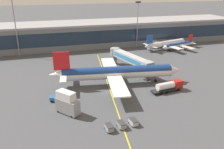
{
  "coord_description": "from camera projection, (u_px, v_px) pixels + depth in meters",
  "views": [
    {
      "loc": [
        -17.31,
        -66.21,
        32.3
      ],
      "look_at": [
        2.51,
        3.24,
        4.5
      ],
      "focal_mm": 37.95,
      "sensor_mm": 36.0,
      "label": 1
    }
  ],
  "objects": [
    {
      "name": "baggage_cart_1",
      "position": [
        121.0,
        125.0,
        56.54
      ],
      "size": [
        1.89,
        2.81,
        1.48
      ],
      "color": "gray",
      "rests_on": "ground_plane"
    },
    {
      "name": "commuter_jet_far",
      "position": [
        179.0,
        45.0,
        124.6
      ],
      "size": [
        23.17,
        18.54,
        6.69
      ],
      "color": "white",
      "rests_on": "ground_plane"
    },
    {
      "name": "baggage_cart_0",
      "position": [
        109.0,
        128.0,
        55.39
      ],
      "size": [
        1.89,
        2.81,
        1.48
      ],
      "color": "gray",
      "rests_on": "ground_plane"
    },
    {
      "name": "jet_bridge",
      "position": [
        129.0,
        58.0,
        92.09
      ],
      "size": [
        9.83,
        24.83,
        6.92
      ],
      "color": "#B2B7BC",
      "rests_on": "ground_plane"
    },
    {
      "name": "main_airliner",
      "position": [
        117.0,
        73.0,
        79.89
      ],
      "size": [
        45.1,
        35.93,
        12.1
      ],
      "color": "white",
      "rests_on": "ground_plane"
    },
    {
      "name": "commuter_jet_near",
      "position": [
        166.0,
        44.0,
        124.6
      ],
      "size": [
        28.88,
        23.02,
        8.37
      ],
      "color": "white",
      "rests_on": "ground_plane"
    },
    {
      "name": "fuel_tanker",
      "position": [
        169.0,
        86.0,
        75.41
      ],
      "size": [
        11.04,
        3.97,
        3.25
      ],
      "color": "#232326",
      "rests_on": "ground_plane"
    },
    {
      "name": "apron_light_mast_1",
      "position": [
        15.0,
        24.0,
        107.86
      ],
      "size": [
        2.8,
        0.5,
        26.48
      ],
      "color": "gray",
      "rests_on": "ground_plane"
    },
    {
      "name": "baggage_cart_2",
      "position": [
        133.0,
        122.0,
        57.69
      ],
      "size": [
        1.89,
        2.81,
        1.48
      ],
      "color": "#B2B7BC",
      "rests_on": "ground_plane"
    },
    {
      "name": "terminal_building",
      "position": [
        60.0,
        35.0,
        127.05
      ],
      "size": [
        203.76,
        22.39,
        12.78
      ],
      "color": "slate",
      "rests_on": "ground_plane"
    },
    {
      "name": "ground_plane",
      "position": [
        107.0,
        92.0,
        75.45
      ],
      "size": [
        700.0,
        700.0,
        0.0
      ],
      "primitive_type": "plane",
      "color": "#47494F"
    },
    {
      "name": "catering_lift",
      "position": [
        67.0,
        103.0,
        61.96
      ],
      "size": [
        6.28,
        6.82,
        6.3
      ],
      "color": "gray",
      "rests_on": "ground_plane"
    },
    {
      "name": "pushback_tug",
      "position": [
        57.0,
        98.0,
        69.62
      ],
      "size": [
        4.17,
        2.98,
        1.4
      ],
      "color": "#285B9E",
      "rests_on": "ground_plane"
    },
    {
      "name": "apron_light_mast_0",
      "position": [
        137.0,
        21.0,
        123.69
      ],
      "size": [
        2.8,
        0.5,
        23.93
      ],
      "color": "gray",
      "rests_on": "ground_plane"
    },
    {
      "name": "apron_lead_in_line",
      "position": [
        110.0,
        89.0,
        77.58
      ],
      "size": [
        10.12,
        79.43,
        0.01
      ],
      "primitive_type": "cube",
      "rotation": [
        0.0,
        0.0,
        -0.12
      ],
      "color": "yellow",
      "rests_on": "ground_plane"
    }
  ]
}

